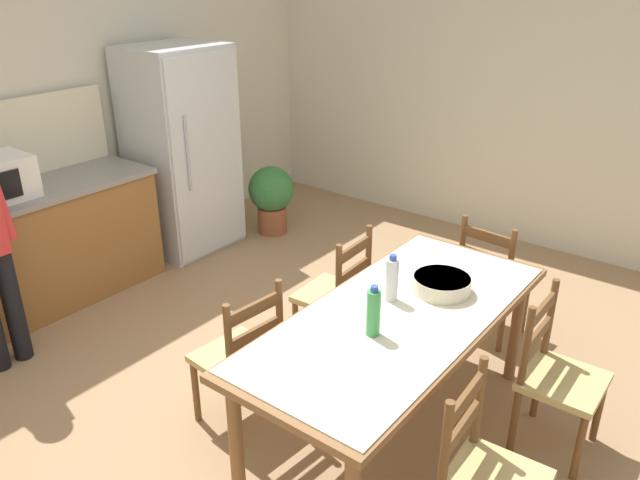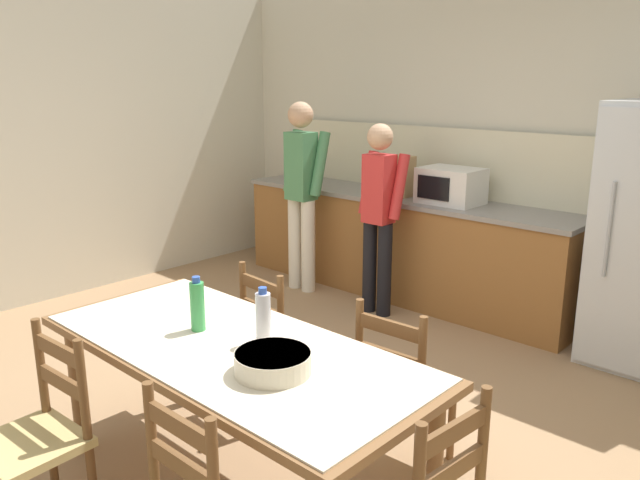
% 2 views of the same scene
% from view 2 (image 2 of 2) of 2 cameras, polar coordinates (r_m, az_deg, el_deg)
% --- Properties ---
extents(ground_plane, '(8.32, 8.32, 0.00)m').
position_cam_2_polar(ground_plane, '(3.82, -1.06, -16.37)').
color(ground_plane, '#9E7A56').
extents(wall_back, '(6.52, 0.12, 2.90)m').
position_cam_2_polar(wall_back, '(5.53, 18.53, 8.54)').
color(wall_back, beige).
rests_on(wall_back, ground).
extents(wall_left, '(0.12, 5.20, 2.90)m').
position_cam_2_polar(wall_left, '(6.03, -24.37, 8.45)').
color(wall_left, beige).
rests_on(wall_left, ground).
extents(kitchen_counter, '(3.36, 0.66, 0.93)m').
position_cam_2_polar(kitchen_counter, '(5.81, 7.25, -0.41)').
color(kitchen_counter, brown).
rests_on(kitchen_counter, ground).
extents(counter_splashback, '(3.32, 0.03, 0.60)m').
position_cam_2_polar(counter_splashback, '(5.92, 9.27, 7.32)').
color(counter_splashback, beige).
rests_on(counter_splashback, kitchen_counter).
extents(microwave, '(0.50, 0.39, 0.30)m').
position_cam_2_polar(microwave, '(5.38, 11.87, 4.88)').
color(microwave, white).
rests_on(microwave, kitchen_counter).
extents(paper_bag, '(0.24, 0.16, 0.36)m').
position_cam_2_polar(paper_bag, '(5.65, 7.31, 5.84)').
color(paper_bag, tan).
rests_on(paper_bag, kitchen_counter).
extents(dining_table, '(1.99, 0.88, 0.78)m').
position_cam_2_polar(dining_table, '(2.96, -8.03, -10.86)').
color(dining_table, brown).
rests_on(dining_table, ground).
extents(bottle_near_centre, '(0.07, 0.07, 0.27)m').
position_cam_2_polar(bottle_near_centre, '(3.06, -11.15, -5.89)').
color(bottle_near_centre, green).
rests_on(bottle_near_centre, dining_table).
extents(bottle_off_centre, '(0.07, 0.07, 0.27)m').
position_cam_2_polar(bottle_off_centre, '(2.87, -5.21, -7.08)').
color(bottle_off_centre, silver).
rests_on(bottle_off_centre, dining_table).
extents(serving_bowl, '(0.32, 0.32, 0.09)m').
position_cam_2_polar(serving_bowl, '(2.62, -4.33, -10.99)').
color(serving_bowl, beige).
rests_on(serving_bowl, dining_table).
extents(chair_side_far_right, '(0.44, 0.42, 0.91)m').
position_cam_2_polar(chair_side_far_right, '(3.28, 7.55, -13.19)').
color(chair_side_far_right, brown).
rests_on(chair_side_far_right, ground).
extents(chair_side_near_left, '(0.44, 0.42, 0.91)m').
position_cam_2_polar(chair_side_near_left, '(3.11, -24.38, -16.16)').
color(chair_side_near_left, brown).
rests_on(chair_side_near_left, ground).
extents(chair_side_far_left, '(0.45, 0.44, 0.91)m').
position_cam_2_polar(chair_side_far_left, '(3.81, -3.69, -8.97)').
color(chair_side_far_left, brown).
rests_on(chair_side_far_left, ground).
extents(person_at_sink, '(0.44, 0.30, 1.76)m').
position_cam_2_polar(person_at_sink, '(5.78, -1.67, 4.89)').
color(person_at_sink, silver).
rests_on(person_at_sink, ground).
extents(person_at_counter, '(0.40, 0.28, 1.61)m').
position_cam_2_polar(person_at_counter, '(5.19, 5.42, 2.78)').
color(person_at_counter, black).
rests_on(person_at_counter, ground).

